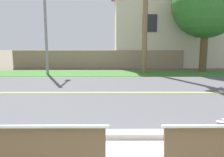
# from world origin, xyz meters

# --- Properties ---
(ground_plane) EXTENTS (140.00, 140.00, 0.00)m
(ground_plane) POSITION_xyz_m (0.00, 8.00, 0.00)
(ground_plane) COLOR #665B4C
(curb_edge) EXTENTS (44.00, 0.30, 0.11)m
(curb_edge) POSITION_xyz_m (0.00, 2.35, 0.06)
(curb_edge) COLOR #ADA89E
(curb_edge) RESTS_ON ground_plane
(street_asphalt) EXTENTS (52.00, 8.00, 0.01)m
(street_asphalt) POSITION_xyz_m (0.00, 6.50, 0.00)
(street_asphalt) COLOR #515156
(street_asphalt) RESTS_ON ground_plane
(road_centre_line) EXTENTS (48.00, 0.14, 0.01)m
(road_centre_line) POSITION_xyz_m (0.00, 6.50, 0.01)
(road_centre_line) COLOR #E0CC4C
(road_centre_line) RESTS_ON ground_plane
(far_verge_grass) EXTENTS (48.00, 2.80, 0.02)m
(far_verge_grass) POSITION_xyz_m (0.00, 12.22, 0.01)
(far_verge_grass) COLOR #38702D
(far_verge_grass) RESTS_ON ground_plane
(streetlamp) EXTENTS (0.24, 2.10, 6.79)m
(streetlamp) POSITION_xyz_m (-4.14, 12.03, 3.90)
(streetlamp) COLOR gray
(streetlamp) RESTS_ON ground_plane
(garden_wall) EXTENTS (13.00, 0.36, 1.40)m
(garden_wall) POSITION_xyz_m (-1.20, 15.34, 0.70)
(garden_wall) COLOR gray
(garden_wall) RESTS_ON ground_plane
(house_across_street) EXTENTS (9.87, 6.91, 6.82)m
(house_across_street) POSITION_xyz_m (4.74, 18.54, 3.45)
(house_across_street) COLOR beige
(house_across_street) RESTS_ON ground_plane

